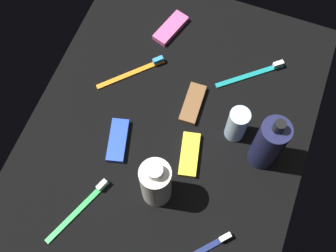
% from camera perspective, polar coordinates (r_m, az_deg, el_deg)
% --- Properties ---
extents(ground_plane, '(0.84, 0.64, 0.01)m').
position_cam_1_polar(ground_plane, '(1.02, 0.00, -0.79)').
color(ground_plane, black).
extents(lotion_bottle, '(0.06, 0.06, 0.19)m').
position_cam_1_polar(lotion_bottle, '(0.94, 13.12, -2.27)').
color(lotion_bottle, '#1C1E42').
rests_on(lotion_bottle, ground_plane).
extents(bodywash_bottle, '(0.06, 0.06, 0.17)m').
position_cam_1_polar(bodywash_bottle, '(0.90, -1.60, -7.51)').
color(bodywash_bottle, silver).
rests_on(bodywash_bottle, ground_plane).
extents(deodorant_stick, '(0.05, 0.05, 0.10)m').
position_cam_1_polar(deodorant_stick, '(0.98, 9.07, 0.22)').
color(deodorant_stick, silver).
rests_on(deodorant_stick, ground_plane).
extents(toothbrush_orange, '(0.14, 0.13, 0.02)m').
position_cam_1_polar(toothbrush_orange, '(1.08, -4.40, 7.19)').
color(toothbrush_orange, orange).
rests_on(toothbrush_orange, ground_plane).
extents(toothbrush_teal, '(0.13, 0.15, 0.02)m').
position_cam_1_polar(toothbrush_teal, '(1.10, 11.25, 6.83)').
color(toothbrush_teal, teal).
rests_on(toothbrush_teal, ground_plane).
extents(toothbrush_green, '(0.17, 0.08, 0.02)m').
position_cam_1_polar(toothbrush_green, '(0.97, -11.35, -10.40)').
color(toothbrush_green, green).
rests_on(toothbrush_green, ground_plane).
extents(toothbrush_navy, '(0.14, 0.13, 0.02)m').
position_cam_1_polar(toothbrush_navy, '(0.94, 4.01, -16.26)').
color(toothbrush_navy, navy).
rests_on(toothbrush_navy, ground_plane).
extents(snack_bar_blue, '(0.11, 0.07, 0.01)m').
position_cam_1_polar(snack_bar_blue, '(1.01, -6.61, -1.90)').
color(snack_bar_blue, blue).
rests_on(snack_bar_blue, ground_plane).
extents(snack_bar_pink, '(0.11, 0.07, 0.01)m').
position_cam_1_polar(snack_bar_pink, '(1.15, 0.36, 12.76)').
color(snack_bar_pink, '#E55999').
rests_on(snack_bar_pink, ground_plane).
extents(snack_bar_yellow, '(0.11, 0.06, 0.01)m').
position_cam_1_polar(snack_bar_yellow, '(0.99, 2.83, -3.78)').
color(snack_bar_yellow, yellow).
rests_on(snack_bar_yellow, ground_plane).
extents(snack_bar_brown, '(0.11, 0.04, 0.01)m').
position_cam_1_polar(snack_bar_brown, '(1.04, 3.27, 2.96)').
color(snack_bar_brown, brown).
rests_on(snack_bar_brown, ground_plane).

